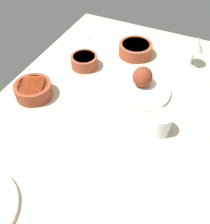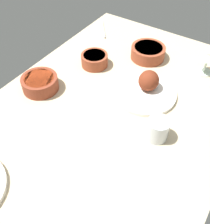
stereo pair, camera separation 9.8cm
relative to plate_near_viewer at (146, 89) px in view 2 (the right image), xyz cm
name	(u,v)px [view 2 (the right image)]	position (x,y,z in cm)	size (l,w,h in cm)	color
dining_table	(105,119)	(-19.71, 7.05, -4.49)	(140.00, 90.00, 4.00)	#C6B28E
plate_near_viewer	(146,89)	(0.00, 0.00, 0.00)	(25.69, 25.69, 9.71)	white
bowl_sauce	(40,83)	(-21.54, 37.94, 0.66)	(14.95, 14.95, 5.81)	brown
bowl_pasta	(94,59)	(4.30, 28.56, 0.53)	(12.13, 12.13, 5.56)	brown
bowl_potatoes	(148,52)	(22.89, 10.83, 0.67)	(15.94, 15.94, 5.83)	brown
wine_glass	(210,54)	(26.53, -15.40, 7.43)	(7.60, 7.60, 14.00)	silver
water_tumbler	(158,129)	(-18.18, -13.55, 1.55)	(7.73, 7.73, 8.08)	silver
fork_loose	(103,29)	(32.88, 42.90, -2.09)	(18.09, 0.90, 0.80)	silver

